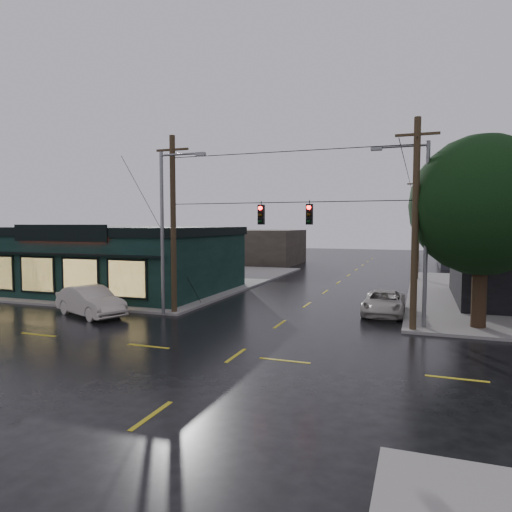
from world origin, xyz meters
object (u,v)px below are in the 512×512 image
(utility_pole_nw, at_px, (174,314))
(suv_silver, at_px, (384,303))
(corner_tree, at_px, (482,206))
(utility_pole_ne, at_px, (413,332))
(sedan_cream, at_px, (91,301))

(utility_pole_nw, xyz_separation_m, suv_silver, (11.37, 3.96, 0.68))
(corner_tree, height_order, utility_pole_nw, corner_tree)
(utility_pole_ne, bearing_deg, utility_pole_nw, 180.00)
(corner_tree, xyz_separation_m, utility_pole_ne, (-3.00, -1.54, -6.05))
(utility_pole_nw, height_order, sedan_cream, utility_pole_nw)
(utility_pole_ne, bearing_deg, sedan_cream, -173.07)
(suv_silver, bearing_deg, corner_tree, -27.89)
(utility_pole_nw, distance_m, utility_pole_ne, 13.00)
(utility_pole_ne, bearing_deg, corner_tree, 27.16)
(utility_pole_ne, relative_size, suv_silver, 2.07)
(utility_pole_nw, bearing_deg, corner_tree, 5.50)
(sedan_cream, height_order, suv_silver, sedan_cream)
(utility_pole_ne, height_order, sedan_cream, utility_pole_ne)
(sedan_cream, xyz_separation_m, suv_silver, (15.52, 6.04, -0.15))
(utility_pole_ne, relative_size, sedan_cream, 2.00)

